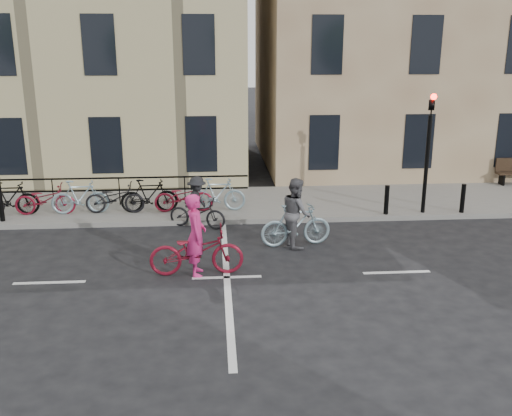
{
  "coord_description": "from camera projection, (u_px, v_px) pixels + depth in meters",
  "views": [
    {
      "loc": [
        -0.25,
        -12.19,
        5.17
      ],
      "look_at": [
        0.82,
        1.92,
        1.1
      ],
      "focal_mm": 40.0,
      "sensor_mm": 36.0,
      "label": 1
    }
  ],
  "objects": [
    {
      "name": "parked_bikes",
      "position": [
        96.0,
        197.0,
        17.49
      ],
      "size": [
        9.35,
        1.23,
        1.05
      ],
      "color": "black",
      "rests_on": "sidewalk"
    },
    {
      "name": "cyclist_pink",
      "position": [
        196.0,
        247.0,
        13.14
      ],
      "size": [
        2.19,
        0.82,
        1.93
      ],
      "rotation": [
        0.0,
        0.0,
        1.6
      ],
      "color": "maroon",
      "rests_on": "ground"
    },
    {
      "name": "cyclist_dark",
      "position": [
        197.0,
        208.0,
        16.55
      ],
      "size": [
        1.82,
        1.17,
        1.53
      ],
      "rotation": [
        0.0,
        0.0,
        1.21
      ],
      "color": "black",
      "rests_on": "ground"
    },
    {
      "name": "ground",
      "position": [
        227.0,
        278.0,
        13.13
      ],
      "size": [
        120.0,
        120.0,
        0.0
      ],
      "primitive_type": "plane",
      "color": "black",
      "rests_on": "ground"
    },
    {
      "name": "building_east",
      "position": [
        426.0,
        21.0,
        24.53
      ],
      "size": [
        14.0,
        10.0,
        12.0
      ],
      "primitive_type": "cube",
      "color": "#907657",
      "rests_on": "sidewalk"
    },
    {
      "name": "traffic_light",
      "position": [
        429.0,
        139.0,
        17.06
      ],
      "size": [
        0.18,
        0.3,
        3.9
      ],
      "color": "black",
      "rests_on": "sidewalk"
    },
    {
      "name": "cyclist_grey",
      "position": [
        296.0,
        219.0,
        15.01
      ],
      "size": [
        1.96,
        0.99,
        1.84
      ],
      "rotation": [
        0.0,
        0.0,
        1.72
      ],
      "color": "#809CA8",
      "rests_on": "ground"
    },
    {
      "name": "sidewalk",
      "position": [
        99.0,
        207.0,
        18.56
      ],
      "size": [
        46.0,
        4.0,
        0.15
      ],
      "primitive_type": "cube",
      "color": "slate",
      "rests_on": "ground"
    },
    {
      "name": "bollard_west",
      "position": [
        463.0,
        198.0,
        17.57
      ],
      "size": [
        0.14,
        0.14,
        0.9
      ],
      "primitive_type": "cylinder",
      "color": "black",
      "rests_on": "sidewalk"
    },
    {
      "name": "bollard_east",
      "position": [
        387.0,
        200.0,
        17.39
      ],
      "size": [
        0.14,
        0.14,
        0.9
      ],
      "primitive_type": "cylinder",
      "color": "black",
      "rests_on": "sidewalk"
    }
  ]
}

